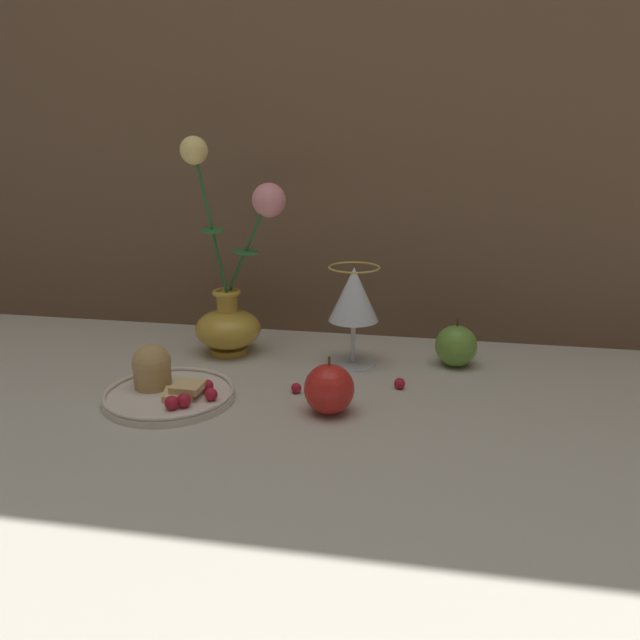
{
  "coord_description": "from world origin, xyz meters",
  "views": [
    {
      "loc": [
        0.19,
        -0.88,
        0.38
      ],
      "look_at": [
        0.03,
        0.02,
        0.1
      ],
      "focal_mm": 35.0,
      "sensor_mm": 36.0,
      "label": 1
    }
  ],
  "objects_px": {
    "wine_glass": "(354,298)",
    "apple_beside_vase": "(456,346)",
    "plate_with_pastries": "(165,386)",
    "vase": "(231,297)",
    "apple_near_glass": "(329,389)"
  },
  "relations": [
    {
      "from": "vase",
      "to": "apple_near_glass",
      "type": "xyz_separation_m",
      "value": [
        0.21,
        -0.21,
        -0.07
      ]
    },
    {
      "from": "wine_glass",
      "to": "apple_near_glass",
      "type": "xyz_separation_m",
      "value": [
        -0.01,
        -0.19,
        -0.08
      ]
    },
    {
      "from": "wine_glass",
      "to": "apple_beside_vase",
      "type": "distance_m",
      "value": 0.19
    },
    {
      "from": "vase",
      "to": "apple_beside_vase",
      "type": "bearing_deg",
      "value": 0.88
    },
    {
      "from": "plate_with_pastries",
      "to": "wine_glass",
      "type": "relative_size",
      "value": 1.14
    },
    {
      "from": "apple_beside_vase",
      "to": "apple_near_glass",
      "type": "relative_size",
      "value": 0.99
    },
    {
      "from": "wine_glass",
      "to": "apple_beside_vase",
      "type": "bearing_deg",
      "value": 7.89
    },
    {
      "from": "vase",
      "to": "plate_with_pastries",
      "type": "xyz_separation_m",
      "value": [
        -0.04,
        -0.21,
        -0.08
      ]
    },
    {
      "from": "plate_with_pastries",
      "to": "apple_beside_vase",
      "type": "xyz_separation_m",
      "value": [
        0.42,
        0.21,
        0.02
      ]
    },
    {
      "from": "plate_with_pastries",
      "to": "wine_glass",
      "type": "bearing_deg",
      "value": 36.87
    },
    {
      "from": "plate_with_pastries",
      "to": "wine_glass",
      "type": "height_order",
      "value": "wine_glass"
    },
    {
      "from": "plate_with_pastries",
      "to": "apple_beside_vase",
      "type": "bearing_deg",
      "value": 26.77
    },
    {
      "from": "wine_glass",
      "to": "apple_beside_vase",
      "type": "height_order",
      "value": "wine_glass"
    },
    {
      "from": "wine_glass",
      "to": "apple_near_glass",
      "type": "distance_m",
      "value": 0.21
    },
    {
      "from": "vase",
      "to": "wine_glass",
      "type": "relative_size",
      "value": 2.2
    }
  ]
}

